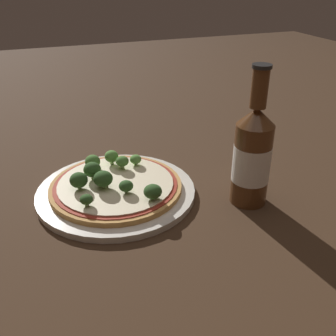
% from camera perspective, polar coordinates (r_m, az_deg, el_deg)
% --- Properties ---
extents(ground_plane, '(3.00, 3.00, 0.00)m').
position_cam_1_polar(ground_plane, '(0.77, -6.52, -2.93)').
color(ground_plane, '#3D2819').
extents(plate, '(0.30, 0.30, 0.01)m').
position_cam_1_polar(plate, '(0.75, -7.51, -3.42)').
color(plate, silver).
rests_on(plate, ground_plane).
extents(pizza, '(0.25, 0.25, 0.01)m').
position_cam_1_polar(pizza, '(0.74, -7.57, -2.57)').
color(pizza, tan).
rests_on(pizza, plate).
extents(broccoli_floret_0, '(0.03, 0.03, 0.03)m').
position_cam_1_polar(broccoli_floret_0, '(0.72, -12.83, -1.73)').
color(broccoli_floret_0, '#89A866').
rests_on(broccoli_floret_0, pizza).
extents(broccoli_floret_1, '(0.02, 0.02, 0.02)m').
position_cam_1_polar(broccoli_floret_1, '(0.67, -11.78, -4.51)').
color(broccoli_floret_1, '#89A866').
rests_on(broccoli_floret_1, pizza).
extents(broccoli_floret_2, '(0.03, 0.03, 0.03)m').
position_cam_1_polar(broccoli_floret_2, '(0.80, -8.20, 1.66)').
color(broccoli_floret_2, '#89A866').
rests_on(broccoli_floret_2, pizza).
extents(broccoli_floret_3, '(0.03, 0.03, 0.03)m').
position_cam_1_polar(broccoli_floret_3, '(0.78, -6.66, 0.96)').
color(broccoli_floret_3, '#89A866').
rests_on(broccoli_floret_3, pizza).
extents(broccoli_floret_4, '(0.03, 0.03, 0.03)m').
position_cam_1_polar(broccoli_floret_4, '(0.68, -2.22, -3.43)').
color(broccoli_floret_4, '#89A866').
rests_on(broccoli_floret_4, pizza).
extents(broccoli_floret_5, '(0.03, 0.03, 0.03)m').
position_cam_1_polar(broccoli_floret_5, '(0.75, -10.94, -0.24)').
color(broccoli_floret_5, '#89A866').
rests_on(broccoli_floret_5, pizza).
extents(broccoli_floret_6, '(0.02, 0.02, 0.02)m').
position_cam_1_polar(broccoli_floret_6, '(0.79, -4.73, 1.25)').
color(broccoli_floret_6, '#89A866').
rests_on(broccoli_floret_6, pizza).
extents(broccoli_floret_7, '(0.03, 0.03, 0.02)m').
position_cam_1_polar(broccoli_floret_7, '(0.70, -6.11, -2.63)').
color(broccoli_floret_7, '#89A866').
rests_on(broccoli_floret_7, pizza).
extents(broccoli_floret_8, '(0.03, 0.03, 0.03)m').
position_cam_1_polar(broccoli_floret_8, '(0.71, -9.40, -1.55)').
color(broccoli_floret_8, '#89A866').
rests_on(broccoli_floret_8, pizza).
extents(broccoli_floret_9, '(0.03, 0.03, 0.03)m').
position_cam_1_polar(broccoli_floret_9, '(0.79, -10.89, 0.90)').
color(broccoli_floret_9, '#89A866').
rests_on(broccoli_floret_9, pizza).
extents(beer_bottle, '(0.07, 0.07, 0.25)m').
position_cam_1_polar(beer_bottle, '(0.70, 12.12, 1.82)').
color(beer_bottle, '#563319').
rests_on(beer_bottle, ground_plane).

